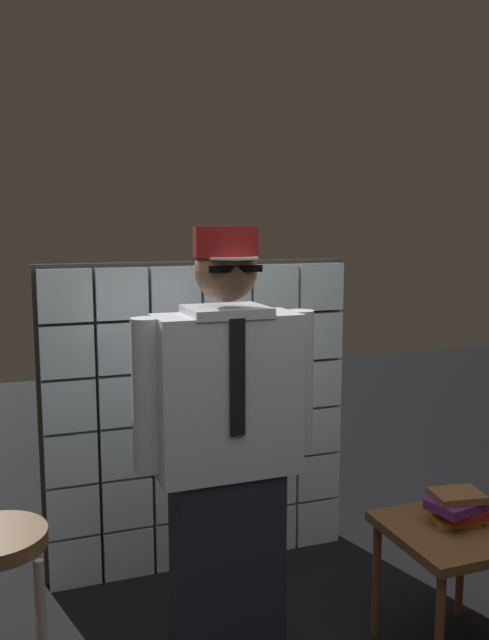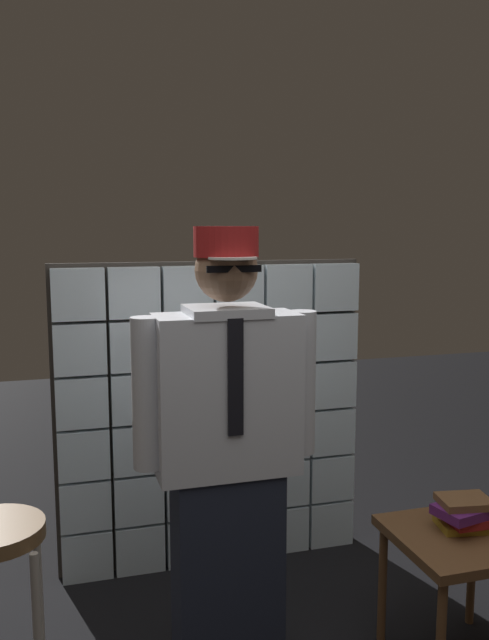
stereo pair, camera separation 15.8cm
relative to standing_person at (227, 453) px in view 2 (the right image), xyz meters
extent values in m
cube|color=silver|center=(-0.49, 0.91, -0.80)|extent=(0.25, 0.08, 0.25)
cube|color=silver|center=(-0.23, 0.91, -0.80)|extent=(0.25, 0.08, 0.25)
cube|color=silver|center=(0.04, 0.91, -0.80)|extent=(0.25, 0.08, 0.25)
cube|color=silver|center=(0.30, 0.91, -0.80)|extent=(0.25, 0.08, 0.25)
cube|color=silver|center=(0.56, 0.91, -0.80)|extent=(0.25, 0.08, 0.25)
cube|color=silver|center=(0.83, 0.91, -0.80)|extent=(0.25, 0.08, 0.25)
cube|color=silver|center=(-0.49, 0.91, -0.53)|extent=(0.25, 0.08, 0.25)
cube|color=silver|center=(-0.23, 0.91, -0.53)|extent=(0.25, 0.08, 0.25)
cube|color=silver|center=(0.04, 0.91, -0.53)|extent=(0.25, 0.08, 0.25)
cube|color=silver|center=(0.30, 0.91, -0.53)|extent=(0.25, 0.08, 0.25)
cube|color=silver|center=(0.56, 0.91, -0.53)|extent=(0.25, 0.08, 0.25)
cube|color=silver|center=(0.83, 0.91, -0.53)|extent=(0.25, 0.08, 0.25)
cube|color=silver|center=(-0.49, 0.91, -0.27)|extent=(0.25, 0.08, 0.25)
cube|color=silver|center=(-0.23, 0.91, -0.27)|extent=(0.25, 0.08, 0.25)
cube|color=silver|center=(0.04, 0.91, -0.27)|extent=(0.25, 0.08, 0.25)
cube|color=silver|center=(0.30, 0.91, -0.27)|extent=(0.25, 0.08, 0.25)
cube|color=silver|center=(0.56, 0.91, -0.27)|extent=(0.25, 0.08, 0.25)
cube|color=silver|center=(0.83, 0.91, -0.27)|extent=(0.25, 0.08, 0.25)
cube|color=silver|center=(-0.49, 0.91, 0.00)|extent=(0.25, 0.08, 0.25)
cube|color=silver|center=(-0.23, 0.91, 0.00)|extent=(0.25, 0.08, 0.25)
cube|color=silver|center=(0.04, 0.91, 0.00)|extent=(0.25, 0.08, 0.25)
cube|color=silver|center=(0.30, 0.91, 0.00)|extent=(0.25, 0.08, 0.25)
cube|color=silver|center=(0.56, 0.91, 0.00)|extent=(0.25, 0.08, 0.25)
cube|color=silver|center=(0.83, 0.91, 0.00)|extent=(0.25, 0.08, 0.25)
cube|color=silver|center=(-0.49, 0.91, 0.26)|extent=(0.25, 0.08, 0.25)
cube|color=silver|center=(-0.23, 0.91, 0.26)|extent=(0.25, 0.08, 0.25)
cube|color=silver|center=(0.04, 0.91, 0.26)|extent=(0.25, 0.08, 0.25)
cube|color=silver|center=(0.30, 0.91, 0.26)|extent=(0.25, 0.08, 0.25)
cube|color=silver|center=(0.56, 0.91, 0.26)|extent=(0.25, 0.08, 0.25)
cube|color=silver|center=(0.83, 0.91, 0.26)|extent=(0.25, 0.08, 0.25)
cube|color=silver|center=(-0.49, 0.91, 0.52)|extent=(0.25, 0.08, 0.25)
cube|color=silver|center=(-0.23, 0.91, 0.52)|extent=(0.25, 0.08, 0.25)
cube|color=silver|center=(0.04, 0.91, 0.52)|extent=(0.25, 0.08, 0.25)
cube|color=silver|center=(0.30, 0.91, 0.52)|extent=(0.25, 0.08, 0.25)
cube|color=silver|center=(0.56, 0.91, 0.52)|extent=(0.25, 0.08, 0.25)
cube|color=silver|center=(0.83, 0.91, 0.52)|extent=(0.25, 0.08, 0.25)
cube|color=#38332D|center=(0.17, 0.96, -0.14)|extent=(1.61, 0.02, 1.61)
cube|color=#1E2333|center=(0.00, 0.00, -0.50)|extent=(0.41, 0.21, 0.85)
cube|color=silver|center=(0.00, 0.00, 0.23)|extent=(0.53, 0.23, 0.60)
cube|color=black|center=(0.00, -0.12, 0.32)|extent=(0.06, 0.01, 0.42)
cube|color=silver|center=(0.00, 0.00, 0.54)|extent=(0.29, 0.24, 0.04)
sphere|color=#846047|center=(0.00, 0.00, 0.69)|extent=(0.23, 0.23, 0.23)
ellipsoid|color=black|center=(0.00, -0.05, 0.65)|extent=(0.15, 0.08, 0.10)
cube|color=black|center=(0.00, -0.10, 0.70)|extent=(0.20, 0.01, 0.02)
cylinder|color=white|center=(0.00, -0.09, 0.74)|extent=(0.17, 0.17, 0.01)
cylinder|color=maroon|center=(0.00, 0.00, 0.79)|extent=(0.23, 0.23, 0.11)
cylinder|color=silver|center=(0.30, 0.00, 0.25)|extent=(0.11, 0.11, 0.55)
cylinder|color=silver|center=(-0.30, 0.00, 0.25)|extent=(0.11, 0.11, 0.55)
cylinder|color=#A59E93|center=(-0.69, 0.01, -0.54)|extent=(0.03, 0.03, 0.75)
cube|color=brown|center=(0.91, -0.17, -0.38)|extent=(0.52, 0.52, 0.04)
cylinder|color=brown|center=(0.69, 0.05, -0.66)|extent=(0.04, 0.04, 0.51)
cylinder|color=brown|center=(1.13, 0.05, -0.66)|extent=(0.04, 0.04, 0.51)
cube|color=olive|center=(0.94, -0.12, -0.35)|extent=(0.20, 0.18, 0.03)
cube|color=maroon|center=(0.96, -0.15, -0.32)|extent=(0.18, 0.16, 0.03)
cube|color=#591E66|center=(0.94, -0.15, -0.28)|extent=(0.24, 0.20, 0.04)
cube|color=brown|center=(0.94, -0.14, -0.24)|extent=(0.22, 0.18, 0.03)
camera|label=1|loc=(-0.75, -2.25, 0.85)|focal=37.12mm
camera|label=2|loc=(-0.60, -2.30, 0.85)|focal=37.12mm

